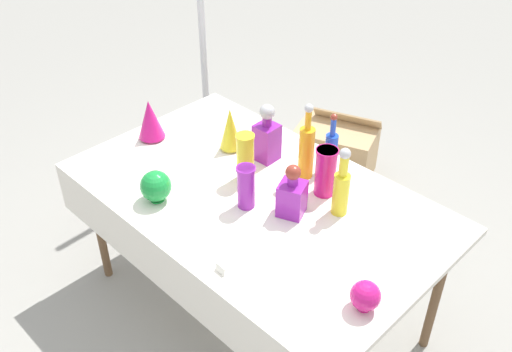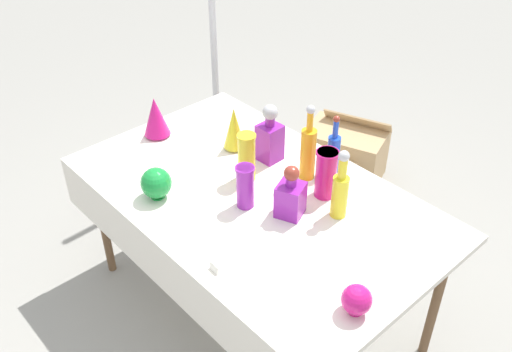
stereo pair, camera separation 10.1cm
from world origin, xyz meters
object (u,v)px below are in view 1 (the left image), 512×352
at_px(square_decanter_0, 267,137).
at_px(round_bowl_1, 365,296).
at_px(fluted_vase_1, 230,129).
at_px(square_decanter_1, 292,195).
at_px(round_bowl_0, 156,186).
at_px(slender_vase_0, 326,171).
at_px(fluted_vase_0, 150,119).
at_px(canopy_pole, 203,50).
at_px(tall_bottle_0, 341,187).
at_px(tall_bottle_1, 306,149).
at_px(slender_vase_1, 245,156).
at_px(slender_vase_2, 246,186).
at_px(tall_bottle_2, 331,149).
at_px(cardboard_box_behind_right, 335,151).
at_px(cardboard_box_behind_left, 317,170).

bearing_deg(square_decanter_0, round_bowl_1, -25.84).
bearing_deg(fluted_vase_1, square_decanter_1, -16.18).
bearing_deg(round_bowl_1, round_bowl_0, -172.16).
height_order(slender_vase_0, round_bowl_0, slender_vase_0).
relative_size(square_decanter_0, fluted_vase_0, 1.38).
bearing_deg(square_decanter_1, canopy_pole, 153.03).
height_order(tall_bottle_0, tall_bottle_1, tall_bottle_1).
relative_size(slender_vase_0, slender_vase_1, 0.97).
relative_size(slender_vase_2, fluted_vase_1, 0.89).
bearing_deg(slender_vase_0, round_bowl_0, -131.08).
height_order(tall_bottle_0, slender_vase_1, tall_bottle_0).
height_order(tall_bottle_0, fluted_vase_1, tall_bottle_0).
height_order(tall_bottle_2, cardboard_box_behind_right, tall_bottle_2).
bearing_deg(tall_bottle_1, tall_bottle_0, -19.82).
distance_m(slender_vase_0, canopy_pole, 1.49).
distance_m(square_decanter_1, cardboard_box_behind_left, 1.43).
height_order(slender_vase_2, fluted_vase_1, fluted_vase_1).
height_order(tall_bottle_2, round_bowl_0, tall_bottle_2).
bearing_deg(square_decanter_1, square_decanter_0, 148.45).
bearing_deg(square_decanter_0, slender_vase_0, -2.30).
bearing_deg(fluted_vase_0, canopy_pole, 121.64).
distance_m(fluted_vase_0, round_bowl_1, 1.47).
height_order(square_decanter_1, round_bowl_0, square_decanter_1).
xyz_separation_m(tall_bottle_1, canopy_pole, (-1.25, 0.46, -0.04)).
xyz_separation_m(cardboard_box_behind_right, canopy_pole, (-0.71, -0.53, 0.68)).
distance_m(slender_vase_2, canopy_pole, 1.47).
bearing_deg(square_decanter_1, slender_vase_2, -149.35).
distance_m(square_decanter_0, slender_vase_0, 0.38).
distance_m(tall_bottle_2, slender_vase_2, 0.49).
bearing_deg(fluted_vase_0, round_bowl_0, -34.38).
height_order(tall_bottle_2, slender_vase_0, tall_bottle_2).
distance_m(square_decanter_1, slender_vase_0, 0.21).
height_order(fluted_vase_0, canopy_pole, canopy_pole).
bearing_deg(fluted_vase_1, cardboard_box_behind_left, 97.16).
height_order(fluted_vase_0, fluted_vase_1, fluted_vase_1).
bearing_deg(fluted_vase_1, slender_vase_1, -28.11).
bearing_deg(slender_vase_0, square_decanter_1, -92.42).
bearing_deg(fluted_vase_0, tall_bottle_0, 11.01).
distance_m(square_decanter_1, round_bowl_0, 0.60).
bearing_deg(slender_vase_1, tall_bottle_0, 13.86).
bearing_deg(square_decanter_0, slender_vase_1, -76.00).
bearing_deg(canopy_pole, round_bowl_1, -25.52).
bearing_deg(tall_bottle_2, slender_vase_0, -58.64).
distance_m(fluted_vase_1, cardboard_box_behind_left, 1.15).
bearing_deg(round_bowl_0, tall_bottle_0, 38.83).
distance_m(slender_vase_0, cardboard_box_behind_right, 1.43).
xyz_separation_m(square_decanter_0, canopy_pole, (-1.03, 0.48, -0.02)).
bearing_deg(tall_bottle_2, cardboard_box_behind_right, 124.34).
bearing_deg(tall_bottle_2, round_bowl_0, -118.16).
distance_m(tall_bottle_1, fluted_vase_0, 0.84).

